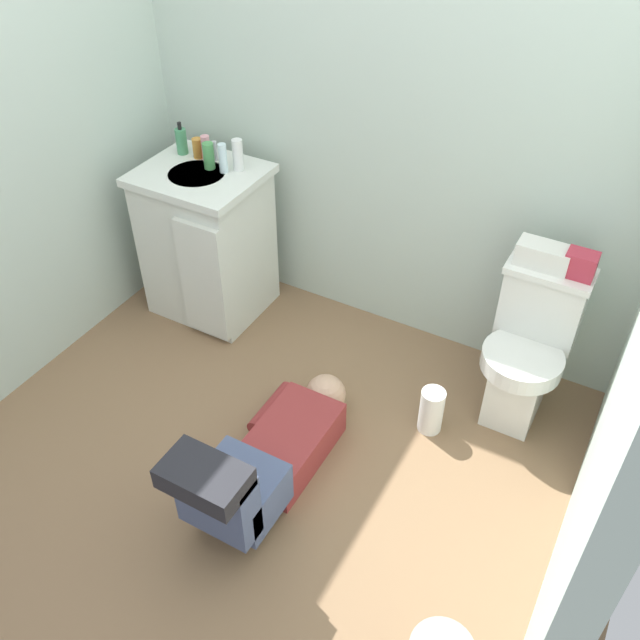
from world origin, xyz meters
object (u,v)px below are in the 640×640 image
toilet (528,349)px  person_plumber (264,459)px  toiletry_bag (581,265)px  bottle_white (238,155)px  bottle_clear (223,158)px  bottle_green (209,156)px  soap_dispenser (181,141)px  faucet (215,151)px  bottle_pink (206,148)px  vanity_cabinet (207,241)px  paper_towel_roll (431,410)px  tissue_box (544,255)px  bottle_amber (198,148)px

toilet → person_plumber: (-0.78, -0.96, -0.19)m
toiletry_bag → bottle_white: (-1.65, -0.02, 0.09)m
bottle_clear → bottle_white: 0.07m
person_plumber → bottle_green: bottle_green is taller
toilet → soap_dispenser: soap_dispenser is taller
faucet → bottle_white: (0.16, -0.03, 0.03)m
faucet → bottle_pink: size_ratio=0.77×
toiletry_bag → faucet: bearing=179.8°
vanity_cabinet → paper_towel_roll: 1.46m
soap_dispenser → bottle_clear: bearing=-11.8°
paper_towel_roll → person_plumber: bearing=-126.9°
tissue_box → bottle_white: 1.50m
person_plumber → bottle_white: bottle_white is taller
bottle_green → paper_towel_roll: size_ratio=0.57×
tissue_box → bottle_pink: size_ratio=1.70×
toilet → soap_dispenser: bearing=177.7°
toilet → soap_dispenser: size_ratio=4.52×
bottle_amber → paper_towel_roll: bearing=-14.8°
paper_towel_roll → toiletry_bag: bearing=45.4°
toilet → bottle_white: (-1.55, 0.07, 0.53)m
tissue_box → bottle_green: bottle_green is taller
bottle_green → bottle_white: (0.14, 0.05, 0.01)m
bottle_clear → paper_towel_roll: bearing=-14.4°
soap_dispenser → paper_towel_roll: size_ratio=0.72×
faucet → bottle_green: bottle_green is taller
toiletry_bag → bottle_clear: bearing=-177.4°
tissue_box → toiletry_bag: 0.15m
tissue_box → bottle_amber: bottle_amber is taller
bottle_green → paper_towel_roll: (1.38, -0.33, -0.77)m
toilet → bottle_clear: 1.68m
person_plumber → bottle_white: size_ratio=6.77×
toiletry_bag → soap_dispenser: 2.00m
person_plumber → paper_towel_roll: 0.80m
bottle_pink → toiletry_bag: bearing=0.5°
toilet → soap_dispenser: (-1.90, 0.08, 0.52)m
toiletry_bag → tissue_box: bearing=180.0°
person_plumber → toiletry_bag: size_ratio=8.59×
toilet → bottle_white: bearing=177.5°
faucet → bottle_white: bearing=-10.4°
soap_dispenser → person_plumber: bearing=-42.8°
soap_dispenser → bottle_pink: bearing=-1.1°
toiletry_bag → bottle_white: bearing=-179.2°
toilet → person_plumber: bearing=-129.1°
bottle_white → toiletry_bag: bearing=0.8°
faucet → bottle_green: 0.09m
toilet → bottle_white: size_ratio=4.77×
vanity_cabinet → bottle_amber: size_ratio=8.10×
toilet → vanity_cabinet: bearing=-178.4°
faucet → toiletry_bag: faucet is taller
vanity_cabinet → bottle_pink: size_ratio=6.34×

